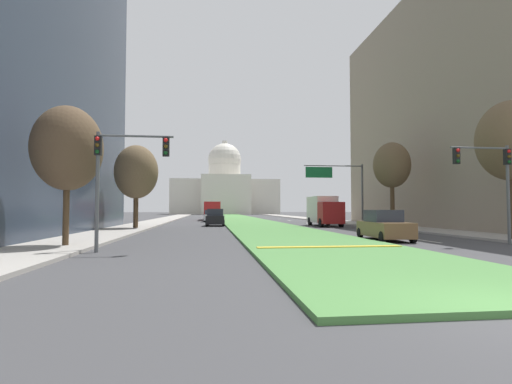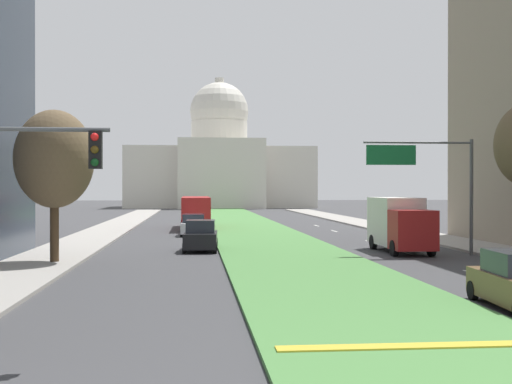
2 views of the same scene
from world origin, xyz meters
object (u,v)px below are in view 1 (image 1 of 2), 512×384
Objects in this scene: street_tree_right_near at (511,141)px; sedan_distant at (211,216)px; traffic_light_near_right at (493,172)px; sedan_midblock at (215,218)px; street_tree_left_mid at (136,172)px; sedan_lead_stopped at (384,226)px; street_tree_left_near at (67,149)px; capitol_building at (225,190)px; city_bus at (212,209)px; street_tree_right_mid at (392,166)px; traffic_light_near_left at (118,164)px; overhead_guide_sign at (340,181)px; box_truck_delivery at (324,211)px.

street_tree_right_near reaches higher than sedan_distant.
traffic_light_near_right is 1.22× the size of sedan_midblock.
sedan_lead_stopped is at bearing -39.30° from street_tree_left_mid.
street_tree_left_near is at bearing -177.70° from street_tree_right_near.
capitol_building is 3.32× the size of city_bus.
sedan_distant is at bearing 126.64° from street_tree_right_mid.
capitol_building is 4.80× the size of street_tree_left_mid.
city_bus is at bearing 76.11° from street_tree_left_mid.
sedan_distant is at bearing 79.07° from street_tree_left_near.
street_tree_right_mid is 27.93m from sedan_distant.
street_tree_right_near is at bearing 34.54° from traffic_light_near_right.
city_bus is (-14.28, 45.71, -2.03)m from traffic_light_near_right.
traffic_light_near_left reaches higher than sedan_lead_stopped.
street_tree_left_near is 45.57m from city_bus.
street_tree_right_mid reaches higher than sedan_lead_stopped.
sedan_lead_stopped is (-7.00, 1.66, -4.95)m from street_tree_right_near.
street_tree_left_mid reaches higher than city_bus.
street_tree_left_near is (-21.48, 0.82, 0.95)m from traffic_light_near_right.
overhead_guide_sign is 13.86m from sedan_midblock.
street_tree_left_near is 1.06× the size of box_truck_delivery.
sedan_distant is (-13.15, 17.25, -3.87)m from overhead_guide_sign.
street_tree_left_near reaches higher than traffic_light_near_left.
box_truck_delivery reaches higher than sedan_distant.
capitol_building is 7.03× the size of traffic_light_near_right.
street_tree_right_mid is at bearing -5.67° from street_tree_left_mid.
overhead_guide_sign is at bearing 79.35° from sedan_lead_stopped.
city_bus is (-16.87, 43.93, -4.02)m from street_tree_right_near.
traffic_light_near_left is 1.09× the size of sedan_lead_stopped.
street_tree_left_mid is at bearing -103.89° from city_bus.
box_truck_delivery is (-4.34, 6.87, -4.16)m from street_tree_right_mid.
street_tree_right_near reaches higher than city_bus.
street_tree_left_near is (-2.79, 1.97, 0.95)m from traffic_light_near_left.
street_tree_right_mid is at bearing -28.70° from sedan_midblock.
sedan_lead_stopped is at bearing 166.61° from street_tree_right_near.
street_tree_right_mid reaches higher than city_bus.
traffic_light_near_right is 1.09× the size of sedan_lead_stopped.
traffic_light_near_right is 19.84m from overhead_guide_sign.
box_truck_delivery is (-1.09, 2.08, -3.00)m from overhead_guide_sign.
capitol_building reaches higher than traffic_light_near_left.
street_tree_left_near is at bearing -132.17° from box_truck_delivery.
street_tree_left_near is at bearing -171.23° from sedan_lead_stopped.
traffic_light_near_left reaches higher than box_truck_delivery.
sedan_midblock is at bearing -89.42° from city_bus.
city_bus is (-11.85, 23.86, 0.09)m from box_truck_delivery.
box_truck_delivery is at bearing 104.05° from street_tree_right_near.
city_bus is at bearing -93.96° from capitol_building.
sedan_lead_stopped reaches higher than sedan_distant.
box_truck_delivery is (11.63, -1.87, 0.81)m from sedan_midblock.
street_tree_left_mid is (-2.62, 18.44, 1.37)m from traffic_light_near_left.
street_tree_left_near is at bearing -95.97° from capitol_building.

